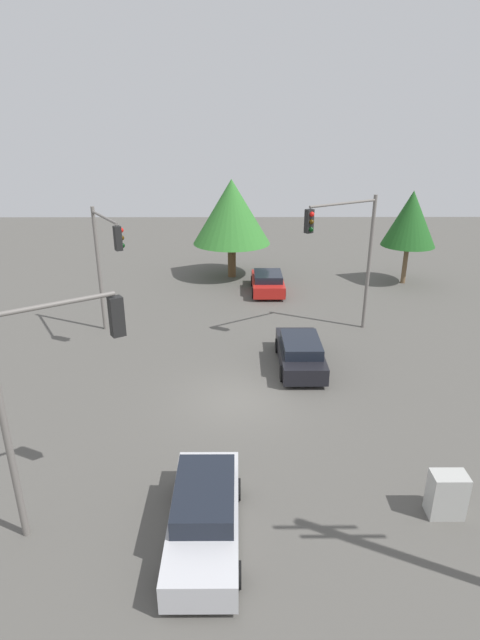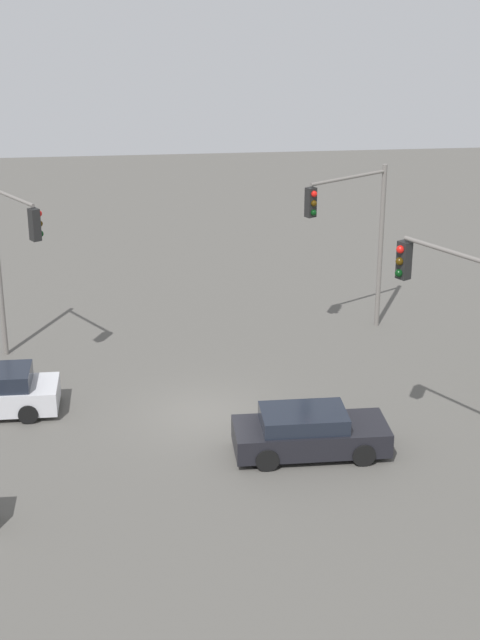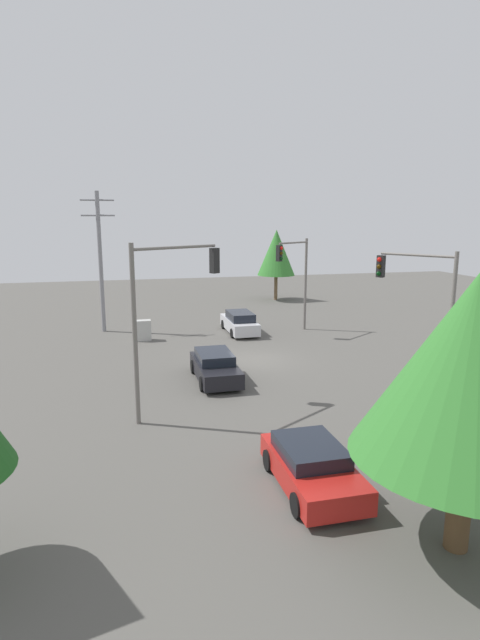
{
  "view_description": "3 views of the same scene",
  "coord_description": "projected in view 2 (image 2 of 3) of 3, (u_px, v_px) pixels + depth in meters",
  "views": [
    {
      "loc": [
        0.02,
        -17.01,
        10.17
      ],
      "look_at": [
        0.11,
        1.19,
        2.89
      ],
      "focal_mm": 28.0,
      "sensor_mm": 36.0,
      "label": 1
    },
    {
      "loc": [
        27.8,
        -1.8,
        14.17
      ],
      "look_at": [
        0.14,
        1.11,
        3.24
      ],
      "focal_mm": 55.0,
      "sensor_mm": 36.0,
      "label": 2
    },
    {
      "loc": [
        7.16,
        25.79,
        7.72
      ],
      "look_at": [
        0.81,
        -0.06,
        2.31
      ],
      "focal_mm": 28.0,
      "sensor_mm": 36.0,
      "label": 3
    }
  ],
  "objects": [
    {
      "name": "ground_plane",
      "position": [
        205.0,
        415.0,
        31.09
      ],
      "size": [
        80.0,
        80.0,
        0.0
      ],
      "primitive_type": "plane",
      "color": "#54514C"
    },
    {
      "name": "sedan_dark",
      "position": [
        309.0,
        432.0,
        28.55
      ],
      "size": [
        1.96,
        4.49,
        1.38
      ],
      "color": "black",
      "rests_on": "ground_plane"
    },
    {
      "name": "traffic_signal_aux",
      "position": [
        471.0,
        332.0,
        25.08
      ],
      "size": [
        3.75,
        2.47,
        6.89
      ],
      "rotation": [
        0.0,
        0.0,
        3.69
      ],
      "color": "slate",
      "rests_on": "ground_plane"
    },
    {
      "name": "traffic_signal_main",
      "position": [
        354.0,
        224.0,
        35.82
      ],
      "size": [
        2.18,
        3.37,
        6.36
      ],
      "rotation": [
        0.0,
        0.0,
        -1.03
      ],
      "color": "slate",
      "rests_on": "ground_plane"
    },
    {
      "name": "traffic_signal_cross",
      "position": [
        12.0,
        247.0,
        33.14
      ],
      "size": [
        2.82,
        1.99,
        6.41
      ],
      "rotation": [
        0.0,
        0.0,
        0.58
      ],
      "color": "slate",
      "rests_on": "ground_plane"
    }
  ]
}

